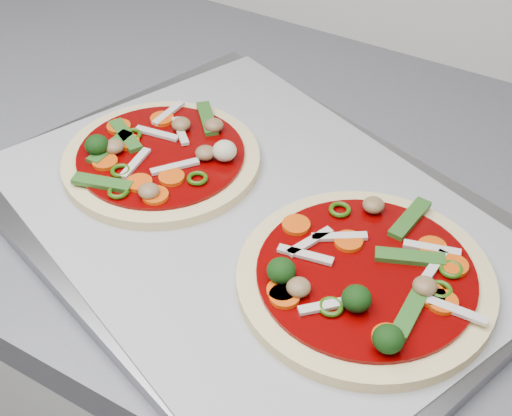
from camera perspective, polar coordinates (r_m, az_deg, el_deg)
The scene contains 4 objects.
baking_tray at distance 0.67m, azimuth -0.23°, elevation -1.17°, with size 0.50×0.37×0.02m, color gray.
parchment at distance 0.66m, azimuth -0.23°, elevation -0.59°, with size 0.47×0.35×0.00m, color #A2A2A7.
pizza_left at distance 0.72m, azimuth -7.65°, elevation 4.03°, with size 0.25×0.25×0.03m.
pizza_right at distance 0.60m, azimuth 8.75°, elevation -5.56°, with size 0.22×0.22×0.04m.
Camera 1 is at (0.85, 0.80, 1.36)m, focal length 50.00 mm.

